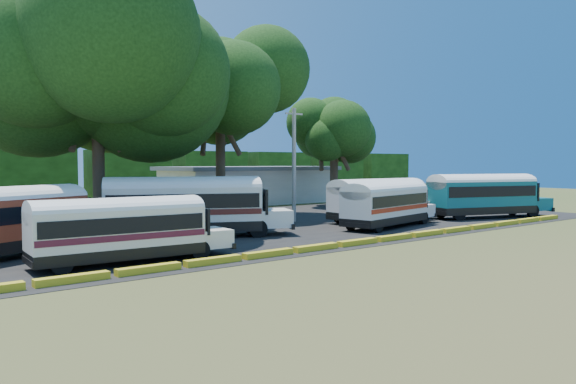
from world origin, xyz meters
TOP-DOWN VIEW (x-y plane):
  - ground at (0.00, 0.00)m, footprint 160.00×160.00m
  - asphalt_strip at (1.00, 12.00)m, footprint 64.00×24.00m
  - curb at (-0.00, 1.00)m, footprint 53.70×0.45m
  - terminal_building at (18.00, 30.00)m, footprint 19.00×9.00m
  - treeline_backdrop at (0.00, 48.00)m, footprint 130.00×4.00m
  - bus_red at (-11.14, 8.42)m, footprint 10.22×6.40m
  - bus_cream_west at (-7.51, 3.53)m, footprint 9.02×2.82m
  - bus_cream_east at (-1.05, 9.43)m, footprint 11.06×6.95m
  - bus_white_red at (11.96, 5.37)m, footprint 9.75×4.15m
  - bus_white_blue at (14.36, 8.22)m, footprint 9.89×2.64m
  - bus_teal at (23.12, 4.91)m, footprint 10.98×5.82m
  - tree_west at (-3.21, 17.66)m, footprint 14.66×14.66m
  - tree_center at (8.18, 20.37)m, footprint 9.82×9.82m
  - tree_east at (22.01, 21.02)m, footprint 7.30×7.30m
  - utility_pole at (9.50, 12.31)m, footprint 1.60×0.30m

SIDE VIEW (x-z plane):
  - ground at x=0.00m, z-range 0.00..0.00m
  - asphalt_strip at x=1.00m, z-range 0.00..0.02m
  - curb at x=0.00m, z-range 0.00..0.30m
  - bus_cream_west at x=-7.51m, z-range 0.19..3.11m
  - bus_white_red at x=11.96m, z-range 0.20..3.32m
  - bus_white_blue at x=14.36m, z-range 0.21..3.45m
  - bus_red at x=-11.14m, z-range 0.24..3.57m
  - bus_teal at x=23.12m, z-range 0.26..3.78m
  - bus_cream_east at x=-1.05m, z-range 0.24..3.83m
  - terminal_building at x=18.00m, z-range 0.03..4.03m
  - treeline_backdrop at x=0.00m, z-range 0.00..6.00m
  - utility_pole at x=9.50m, z-range 0.11..8.56m
  - tree_east at x=22.01m, z-range 2.73..13.73m
  - tree_center at x=8.18m, z-range 3.74..18.56m
  - tree_west at x=-3.21m, z-range 3.03..19.87m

